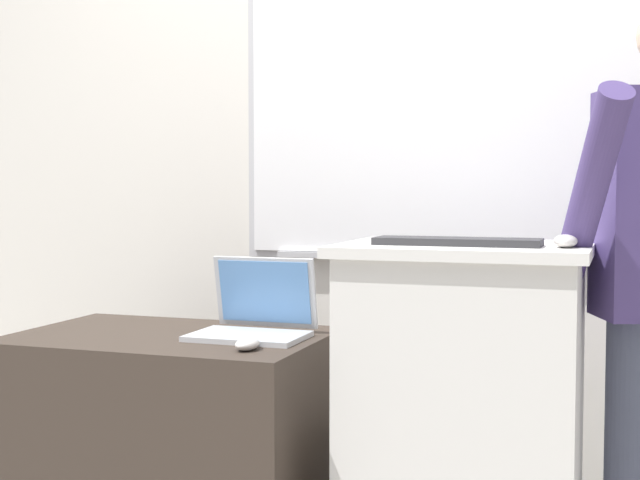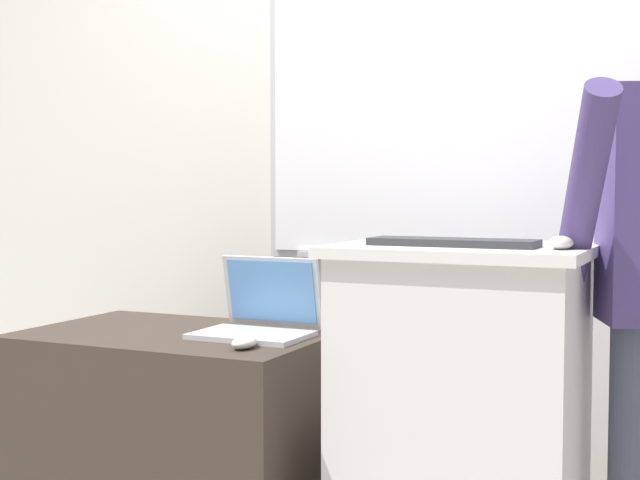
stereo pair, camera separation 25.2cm
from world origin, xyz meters
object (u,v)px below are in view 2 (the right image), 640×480
Objects in this scene: lectern_podium at (461,430)px; laptop at (261,314)px; wireless_keyboard at (453,242)px; computer_mouse_by_keyboard at (561,243)px; computer_mouse_by_laptop at (244,343)px; side_desk at (180,448)px.

laptop is (-0.63, 0.02, 0.28)m from lectern_podium.
wireless_keyboard is (-0.01, -0.07, 0.52)m from lectern_podium.
computer_mouse_by_laptop is at bearing -170.36° from computer_mouse_by_keyboard.
laptop is at bearing 13.53° from side_desk.
side_desk is at bearing -177.21° from lectern_podium.
wireless_keyboard is (0.88, -0.02, 0.66)m from side_desk.
side_desk is 9.29× the size of computer_mouse_by_laptop.
wireless_keyboard is at bearing 14.80° from computer_mouse_by_laptop.
lectern_podium is 0.64m from computer_mouse_by_laptop.
laptop is 0.24m from computer_mouse_by_laptop.
laptop is at bearing 178.30° from lectern_podium.
lectern_podium is 1.10× the size of side_desk.
computer_mouse_by_keyboard is at bearing -5.64° from laptop.
side_desk is 1.34m from computer_mouse_by_keyboard.
wireless_keyboard is (0.62, -0.08, 0.24)m from laptop.
computer_mouse_by_keyboard reaches higher than computer_mouse_by_laptop.
wireless_keyboard is 4.41× the size of computer_mouse_by_laptop.
lectern_podium is 2.31× the size of wireless_keyboard.
side_desk is 2.80× the size of laptop.
lectern_podium reaches higher than side_desk.
computer_mouse_by_laptop is 1.00× the size of computer_mouse_by_keyboard.
wireless_keyboard reaches higher than side_desk.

